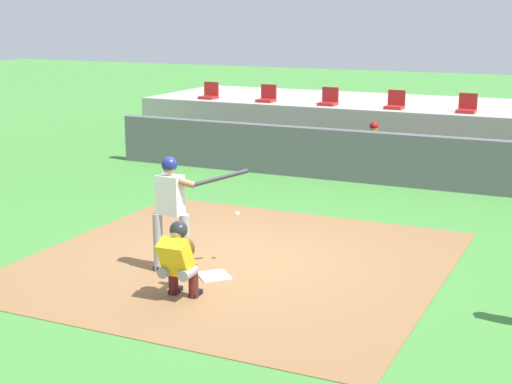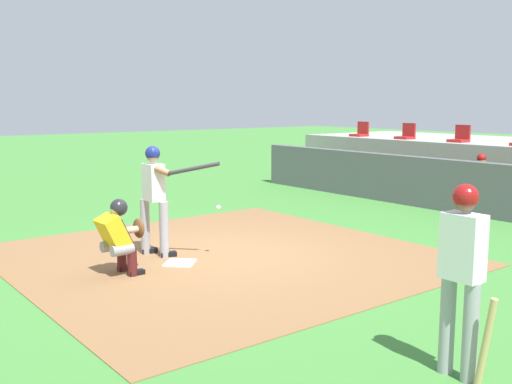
% 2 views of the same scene
% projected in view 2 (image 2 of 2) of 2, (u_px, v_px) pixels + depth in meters
% --- Properties ---
extents(ground_plane, '(80.00, 80.00, 0.00)m').
position_uv_depth(ground_plane, '(222.00, 256.00, 9.75)').
color(ground_plane, '#428438').
extents(dirt_infield, '(6.40, 6.40, 0.01)m').
position_uv_depth(dirt_infield, '(222.00, 256.00, 9.75)').
color(dirt_infield, olive).
rests_on(dirt_infield, ground).
extents(home_plate, '(0.62, 0.62, 0.02)m').
position_uv_depth(home_plate, '(180.00, 263.00, 9.26)').
color(home_plate, white).
rests_on(home_plate, dirt_infield).
extents(batter_at_plate, '(1.31, 0.78, 1.80)m').
position_uv_depth(batter_at_plate, '(155.00, 194.00, 9.61)').
color(batter_at_plate, '#99999E').
rests_on(batter_at_plate, ground).
extents(catcher_crouched, '(0.49, 2.04, 1.13)m').
position_uv_depth(catcher_crouched, '(120.00, 234.00, 8.60)').
color(catcher_crouched, gray).
rests_on(catcher_crouched, ground).
extents(on_deck_batter, '(0.58, 0.23, 1.79)m').
position_uv_depth(on_deck_batter, '(463.00, 269.00, 5.30)').
color(on_deck_batter, '#99999E').
rests_on(on_deck_batter, ground).
extents(dugout_wall, '(13.00, 0.30, 1.20)m').
position_uv_depth(dugout_wall, '(456.00, 186.00, 13.60)').
color(dugout_wall, '#59595E').
rests_on(dugout_wall, ground).
extents(dugout_bench, '(11.80, 0.44, 0.45)m').
position_uv_depth(dugout_bench, '(480.00, 198.00, 14.27)').
color(dugout_bench, olive).
rests_on(dugout_bench, ground).
extents(dugout_player_0, '(0.49, 0.70, 1.30)m').
position_uv_depth(dugout_player_0, '(477.00, 180.00, 14.10)').
color(dugout_player_0, '#939399').
rests_on(dugout_player_0, ground).
extents(stadium_seat_0, '(0.46, 0.46, 0.48)m').
position_uv_depth(stadium_seat_0, '(361.00, 132.00, 19.56)').
color(stadium_seat_0, '#A51E1E').
rests_on(stadium_seat_0, stands_platform).
extents(stadium_seat_1, '(0.46, 0.46, 0.48)m').
position_uv_depth(stadium_seat_1, '(406.00, 135.00, 18.11)').
color(stadium_seat_1, '#A51E1E').
rests_on(stadium_seat_1, stands_platform).
extents(stadium_seat_2, '(0.46, 0.46, 0.48)m').
position_uv_depth(stadium_seat_2, '(460.00, 137.00, 16.66)').
color(stadium_seat_2, '#A51E1E').
rests_on(stadium_seat_2, stands_platform).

